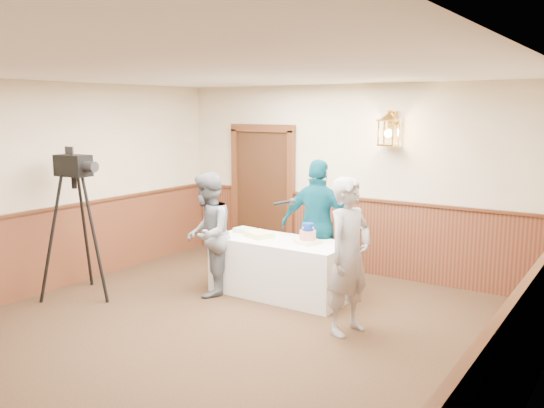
{
  "coord_description": "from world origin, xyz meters",
  "views": [
    {
      "loc": [
        3.67,
        -4.28,
        2.44
      ],
      "look_at": [
        -0.27,
        1.7,
        1.25
      ],
      "focal_mm": 38.0,
      "sensor_mm": 36.0,
      "label": 1
    }
  ],
  "objects_px": {
    "sheet_cake_green": "(245,230)",
    "interviewer": "(208,234)",
    "sheet_cake_yellow": "(259,234)",
    "assistant_p": "(319,226)",
    "tv_camera_rig": "(77,234)",
    "baker": "(349,256)",
    "display_table": "(280,267)",
    "tiered_cake": "(308,236)"
  },
  "relations": [
    {
      "from": "tiered_cake",
      "to": "sheet_cake_green",
      "type": "height_order",
      "value": "tiered_cake"
    },
    {
      "from": "display_table",
      "to": "assistant_p",
      "type": "height_order",
      "value": "assistant_p"
    },
    {
      "from": "tv_camera_rig",
      "to": "display_table",
      "type": "bearing_deg",
      "value": 31.13
    },
    {
      "from": "baker",
      "to": "display_table",
      "type": "bearing_deg",
      "value": 75.17
    },
    {
      "from": "sheet_cake_green",
      "to": "interviewer",
      "type": "relative_size",
      "value": 0.16
    },
    {
      "from": "sheet_cake_yellow",
      "to": "tv_camera_rig",
      "type": "relative_size",
      "value": 0.19
    },
    {
      "from": "interviewer",
      "to": "tv_camera_rig",
      "type": "xyz_separation_m",
      "value": [
        -1.35,
        -1.01,
        0.02
      ]
    },
    {
      "from": "sheet_cake_green",
      "to": "sheet_cake_yellow",
      "type": "bearing_deg",
      "value": -22.91
    },
    {
      "from": "interviewer",
      "to": "assistant_p",
      "type": "bearing_deg",
      "value": 101.45
    },
    {
      "from": "sheet_cake_green",
      "to": "tv_camera_rig",
      "type": "relative_size",
      "value": 0.14
    },
    {
      "from": "assistant_p",
      "to": "baker",
      "type": "bearing_deg",
      "value": 120.61
    },
    {
      "from": "display_table",
      "to": "tv_camera_rig",
      "type": "bearing_deg",
      "value": -145.31
    },
    {
      "from": "tiered_cake",
      "to": "baker",
      "type": "xyz_separation_m",
      "value": [
        0.9,
        -0.66,
        0.01
      ]
    },
    {
      "from": "tiered_cake",
      "to": "sheet_cake_yellow",
      "type": "relative_size",
      "value": 0.91
    },
    {
      "from": "display_table",
      "to": "sheet_cake_green",
      "type": "height_order",
      "value": "sheet_cake_green"
    },
    {
      "from": "assistant_p",
      "to": "tv_camera_rig",
      "type": "bearing_deg",
      "value": 27.21
    },
    {
      "from": "display_table",
      "to": "tiered_cake",
      "type": "xyz_separation_m",
      "value": [
        0.41,
        -0.0,
        0.48
      ]
    },
    {
      "from": "interviewer",
      "to": "assistant_p",
      "type": "relative_size",
      "value": 0.91
    },
    {
      "from": "display_table",
      "to": "sheet_cake_yellow",
      "type": "distance_m",
      "value": 0.52
    },
    {
      "from": "tiered_cake",
      "to": "interviewer",
      "type": "xyz_separation_m",
      "value": [
        -1.23,
        -0.49,
        -0.04
      ]
    },
    {
      "from": "tiered_cake",
      "to": "sheet_cake_yellow",
      "type": "distance_m",
      "value": 0.73
    },
    {
      "from": "assistant_p",
      "to": "tiered_cake",
      "type": "bearing_deg",
      "value": 90.95
    },
    {
      "from": "interviewer",
      "to": "tv_camera_rig",
      "type": "distance_m",
      "value": 1.68
    },
    {
      "from": "sheet_cake_green",
      "to": "tv_camera_rig",
      "type": "distance_m",
      "value": 2.21
    },
    {
      "from": "display_table",
      "to": "tiered_cake",
      "type": "height_order",
      "value": "tiered_cake"
    },
    {
      "from": "display_table",
      "to": "tv_camera_rig",
      "type": "height_order",
      "value": "tv_camera_rig"
    },
    {
      "from": "baker",
      "to": "tv_camera_rig",
      "type": "relative_size",
      "value": 0.92
    },
    {
      "from": "tiered_cake",
      "to": "assistant_p",
      "type": "distance_m",
      "value": 0.47
    },
    {
      "from": "sheet_cake_yellow",
      "to": "assistant_p",
      "type": "bearing_deg",
      "value": 37.53
    },
    {
      "from": "sheet_cake_green",
      "to": "assistant_p",
      "type": "bearing_deg",
      "value": 19.43
    },
    {
      "from": "tv_camera_rig",
      "to": "tiered_cake",
      "type": "bearing_deg",
      "value": 26.56
    },
    {
      "from": "sheet_cake_yellow",
      "to": "sheet_cake_green",
      "type": "relative_size",
      "value": 1.35
    },
    {
      "from": "baker",
      "to": "assistant_p",
      "type": "distance_m",
      "value": 1.5
    },
    {
      "from": "sheet_cake_green",
      "to": "baker",
      "type": "bearing_deg",
      "value": -21.57
    },
    {
      "from": "sheet_cake_green",
      "to": "interviewer",
      "type": "bearing_deg",
      "value": -105.31
    },
    {
      "from": "sheet_cake_yellow",
      "to": "assistant_p",
      "type": "height_order",
      "value": "assistant_p"
    },
    {
      "from": "baker",
      "to": "tv_camera_rig",
      "type": "distance_m",
      "value": 3.57
    },
    {
      "from": "interviewer",
      "to": "baker",
      "type": "height_order",
      "value": "baker"
    },
    {
      "from": "sheet_cake_yellow",
      "to": "interviewer",
      "type": "xyz_separation_m",
      "value": [
        -0.5,
        -0.46,
        0.03
      ]
    },
    {
      "from": "sheet_cake_yellow",
      "to": "tv_camera_rig",
      "type": "xyz_separation_m",
      "value": [
        -1.85,
        -1.47,
        0.05
      ]
    },
    {
      "from": "tv_camera_rig",
      "to": "interviewer",
      "type": "bearing_deg",
      "value": 33.3
    },
    {
      "from": "baker",
      "to": "assistant_p",
      "type": "xyz_separation_m",
      "value": [
        -0.99,
        1.12,
        0.03
      ]
    }
  ]
}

